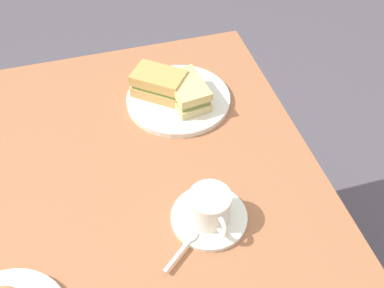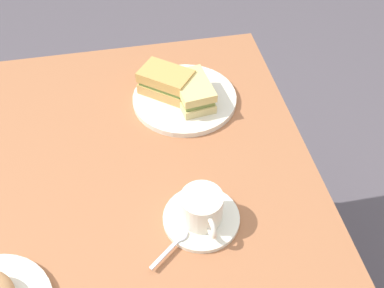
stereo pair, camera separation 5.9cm
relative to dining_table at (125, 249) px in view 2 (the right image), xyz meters
name	(u,v)px [view 2 (the right image)]	position (x,y,z in m)	size (l,w,h in m)	color
dining_table	(125,249)	(0.00, 0.00, 0.00)	(1.10, 0.84, 0.71)	#A0613C
sandwich_plate	(185,99)	(-0.31, 0.18, 0.12)	(0.25, 0.25, 0.01)	silver
sandwich_front	(193,92)	(-0.29, 0.20, 0.16)	(0.13, 0.09, 0.05)	#D3BE79
sandwich_back	(166,82)	(-0.33, 0.14, 0.16)	(0.13, 0.14, 0.06)	tan
coffee_saucer	(201,218)	(0.03, 0.15, 0.12)	(0.15, 0.15, 0.01)	silver
coffee_cup	(202,207)	(0.04, 0.15, 0.16)	(0.11, 0.08, 0.06)	silver
spoon	(175,243)	(0.08, 0.10, 0.13)	(0.07, 0.08, 0.01)	silver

